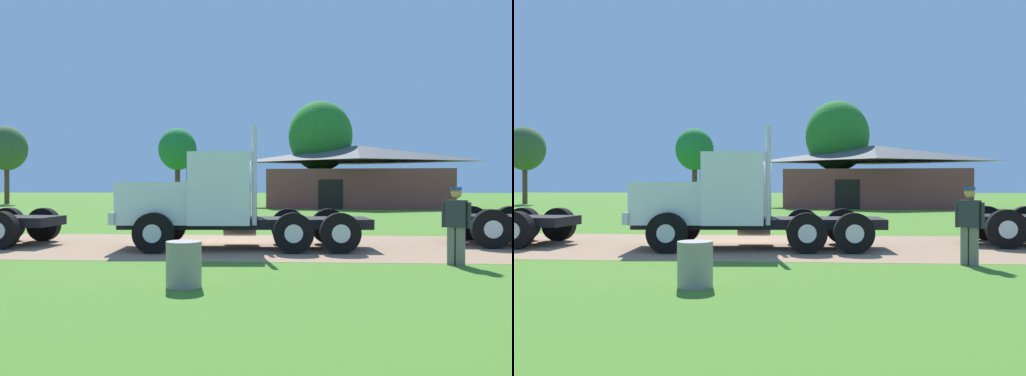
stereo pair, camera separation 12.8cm
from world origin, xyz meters
The scene contains 9 objects.
ground_plane centered at (0.00, 0.00, 0.00)m, with size 200.00×200.00×0.00m, color #477724.
dirt_track centered at (0.00, 0.00, 0.00)m, with size 120.00×6.62×0.01m, color #9B7557.
truck_foreground_white centered at (-0.31, -0.65, 1.30)m, with size 7.32×3.02×3.44m.
visitor_standing_near centered at (5.68, -3.50, 0.98)m, with size 0.57×0.46×1.78m.
steel_barrel centered at (-0.02, -6.45, 0.41)m, with size 0.64×0.64×0.83m, color gray.
shed_building centered at (7.39, 27.27, 2.42)m, with size 15.13×9.56×4.99m.
tree_left centered at (-24.28, 31.82, 5.15)m, with size 3.71×3.71×7.24m.
tree_mid centered at (-7.62, 28.97, 4.80)m, with size 3.26×3.26×6.65m.
tree_right centered at (4.56, 29.00, 5.90)m, with size 5.35×5.35×8.87m.
Camera 1 is at (1.85, -15.82, 1.85)m, focal length 37.12 mm.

